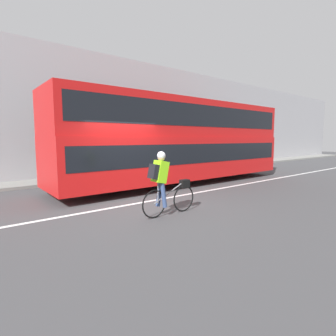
# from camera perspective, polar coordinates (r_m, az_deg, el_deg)

# --- Properties ---
(ground_plane) EXTENTS (80.00, 80.00, 0.00)m
(ground_plane) POSITION_cam_1_polar(r_m,az_deg,el_deg) (7.89, -5.64, -8.07)
(ground_plane) COLOR #424244
(road_center_line) EXTENTS (50.00, 0.14, 0.01)m
(road_center_line) POSITION_cam_1_polar(r_m,az_deg,el_deg) (8.13, -6.75, -7.63)
(road_center_line) COLOR silver
(road_center_line) RESTS_ON ground_plane
(sidewalk_curb) EXTENTS (60.00, 1.72, 0.12)m
(sidewalk_curb) POSITION_cam_1_polar(r_m,az_deg,el_deg) (13.06, -19.65, -2.37)
(sidewalk_curb) COLOR gray
(sidewalk_curb) RESTS_ON ground_plane
(building_facade) EXTENTS (60.00, 0.30, 6.36)m
(building_facade) POSITION_cam_1_polar(r_m,az_deg,el_deg) (13.93, -21.51, 10.94)
(building_facade) COLOR #9E9EA3
(building_facade) RESTS_ON ground_plane
(bus) EXTENTS (11.08, 2.51, 3.57)m
(bus) POSITION_cam_1_polar(r_m,az_deg,el_deg) (11.50, 2.72, 6.50)
(bus) COLOR black
(bus) RESTS_ON ground_plane
(cyclist_on_bike) EXTENTS (1.69, 0.32, 1.66)m
(cyclist_on_bike) POSITION_cam_1_polar(r_m,az_deg,el_deg) (6.63, -0.84, -2.97)
(cyclist_on_bike) COLOR black
(cyclist_on_bike) RESTS_ON ground_plane
(trash_bin) EXTENTS (0.56, 0.56, 1.01)m
(trash_bin) POSITION_cam_1_polar(r_m,az_deg,el_deg) (13.44, -13.84, 0.48)
(trash_bin) COLOR #194C23
(trash_bin) RESTS_ON sidewalk_curb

